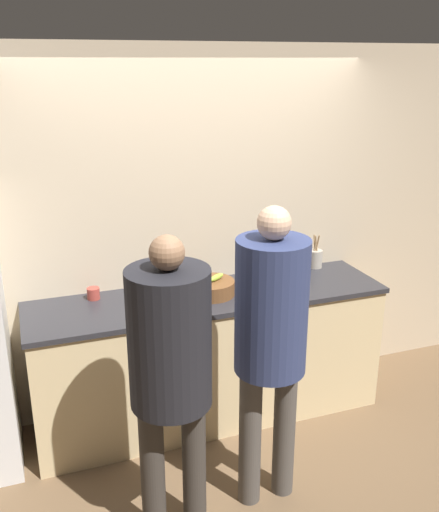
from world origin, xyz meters
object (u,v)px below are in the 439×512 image
Objects in this scene: person_left at (170,360)px; bottle_amber at (273,271)px; person_center at (271,330)px; bottle_dark at (247,277)px; utensil_crock at (315,258)px; fruit_bowl at (211,287)px; cup_red at (93,294)px.

person_left is 1.50m from bottle_amber.
person_center is 0.91m from bottle_dark.
person_center reaches higher than utensil_crock.
person_center is at bearing -128.50° from utensil_crock.
bottle_amber is at bearing 21.90° from bottle_dark.
fruit_bowl is at bearing 92.33° from person_center.
person_left is at bearing -119.47° from fruit_bowl.
utensil_crock is at bearing 14.61° from fruit_bowl.
person_left reaches higher than utensil_crock.
bottle_amber is (0.51, 0.08, 0.03)m from fruit_bowl.
fruit_bowl is 0.79m from cup_red.
person_center is 5.45× the size of fruit_bowl.
bottle_amber is at bearing -159.55° from utensil_crock.
utensil_crock reaches higher than bottle_amber.
cup_red is at bearing 165.65° from fruit_bowl.
person_left is at bearing -135.07° from bottle_amber.
bottle_dark is at bearing -3.41° from fruit_bowl.
person_left reaches higher than fruit_bowl.
fruit_bowl is 1.27× the size of utensil_crock.
cup_red is (-0.22, 1.17, -0.07)m from person_left.
person_center is at bearing 7.65° from person_left.
person_left is 0.59m from person_center.
person_left is 8.28× the size of bottle_amber.
bottle_amber is at bearing -5.04° from cup_red.
person_left reaches higher than bottle_dark.
utensil_crock is at bearing 20.98° from bottle_dark.
bottle_dark is (0.22, 0.88, -0.05)m from person_center.
utensil_crock is at bearing 20.45° from bottle_amber.
fruit_bowl is at bearing -14.35° from cup_red.
person_left is 20.31× the size of cup_red.
bottle_dark is (0.81, 0.96, -0.01)m from person_left.
utensil_crock reaches higher than cup_red.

